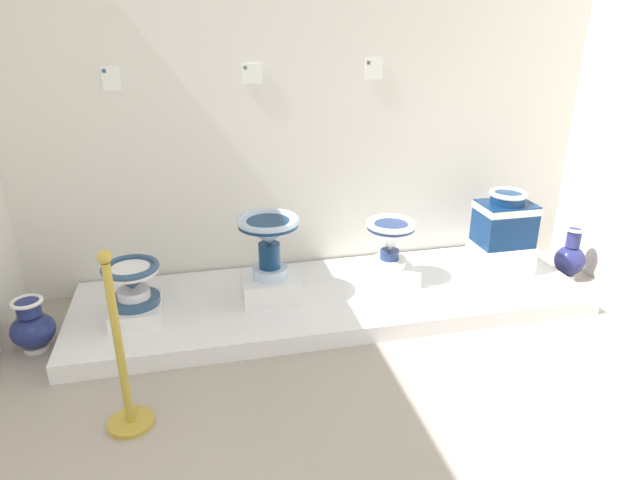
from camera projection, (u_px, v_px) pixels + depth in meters
name	position (u px, v px, depth m)	size (l,w,h in m)	color
ground_plane	(418.00, 476.00, 2.44)	(6.13, 5.80, 0.02)	#A3998C
wall_back	(313.00, 63.00, 3.77)	(4.33, 0.06, 3.14)	silver
display_platform	(332.00, 298.00, 3.83)	(3.43, 1.04, 0.11)	white
plinth_block_squat_floral	(136.00, 310.00, 3.47)	(0.30, 0.38, 0.10)	white
antique_toilet_squat_floral	(132.00, 279.00, 3.39)	(0.35, 0.35, 0.26)	navy
plinth_block_slender_white	(271.00, 287.00, 3.69)	(0.37, 0.32, 0.16)	white
antique_toilet_slender_white	(269.00, 235.00, 3.55)	(0.40, 0.40, 0.41)	silver
plinth_block_central_ornate	(389.00, 273.00, 3.93)	(0.33, 0.37, 0.12)	white
antique_toilet_central_ornate	(390.00, 237.00, 3.83)	(0.35, 0.35, 0.33)	white
plinth_block_rightmost	(500.00, 257.00, 4.08)	(0.39, 0.32, 0.21)	white
antique_toilet_rightmost	(505.00, 218.00, 3.97)	(0.39, 0.30, 0.40)	navy
info_placard_first	(111.00, 78.00, 3.49)	(0.12, 0.01, 0.16)	white
info_placard_second	(252.00, 74.00, 3.67)	(0.13, 0.01, 0.13)	white
info_placard_third	(374.00, 69.00, 3.84)	(0.12, 0.01, 0.14)	white
decorative_vase_spare	(32.00, 327.00, 3.30)	(0.25, 0.25, 0.33)	white
decorative_vase_corner	(570.00, 257.00, 4.20)	(0.22, 0.22, 0.41)	white
stanchion_post_near_left	(123.00, 373.00, 2.62)	(0.22, 0.22, 0.94)	#B49734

